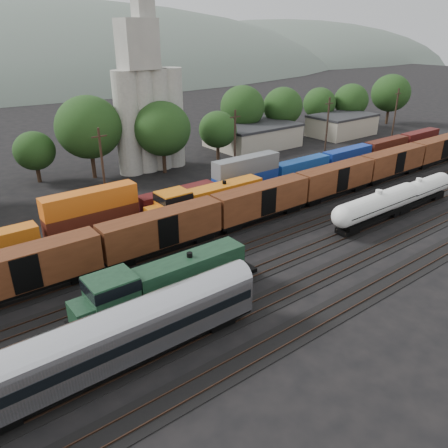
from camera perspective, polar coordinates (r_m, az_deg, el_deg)
ground at (r=55.34m, az=5.96°, el=-2.04°), size 600.00×600.00×0.00m
tracks at (r=55.32m, az=5.96°, el=-2.00°), size 180.00×33.20×0.20m
green_locomotive at (r=40.78m, az=-8.35°, el=-7.86°), size 18.93×3.34×5.01m
tank_car_a at (r=62.08m, az=19.35°, el=2.34°), size 17.23×3.09×4.52m
tank_car_b at (r=70.24m, az=23.89°, el=3.94°), size 16.02×2.87×4.20m
passenger_coach at (r=34.63m, az=-13.34°, el=-13.90°), size 23.70×2.92×5.38m
orange_locomotive at (r=59.65m, az=-2.53°, el=2.99°), size 19.84×3.31×4.96m
boxcar_string at (r=54.76m, az=-1.10°, el=1.38°), size 153.60×2.90×4.20m
container_wall at (r=60.63m, az=-10.49°, el=2.52°), size 160.00×2.60×5.80m
grain_silo at (r=82.16m, az=-9.82°, el=14.64°), size 13.40×5.00×29.00m
industrial_sheds at (r=84.91m, az=-7.16°, el=9.09°), size 119.38×17.26×5.10m
tree_band at (r=80.70m, az=-13.18°, el=11.81°), size 165.66×22.32×14.30m
utility_poles at (r=69.69m, az=-6.38°, el=8.93°), size 122.20×0.36×12.00m
distant_hills at (r=304.78m, az=-26.72°, el=13.15°), size 860.00×286.00×130.00m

